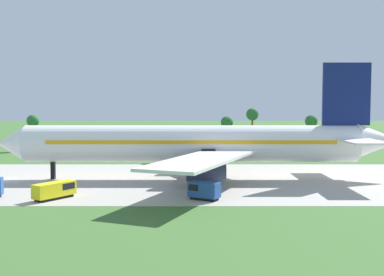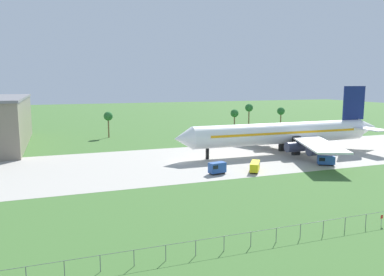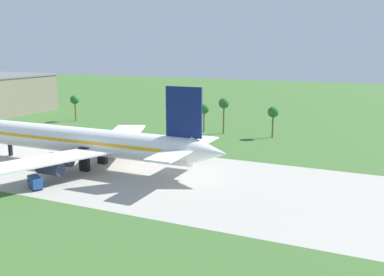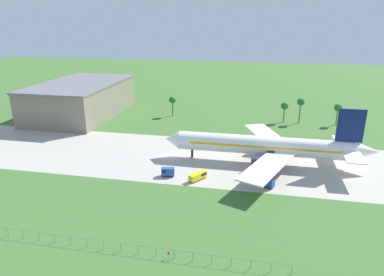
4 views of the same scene
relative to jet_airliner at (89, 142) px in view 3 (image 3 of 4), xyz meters
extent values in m
cylinder|color=white|center=(-1.81, 0.00, 0.07)|extent=(59.20, 6.54, 6.54)
cone|color=white|center=(31.89, 0.00, 0.56)|extent=(8.18, 6.22, 6.22)
cube|color=#EFA314|center=(-1.81, 0.00, 0.56)|extent=(50.32, 6.67, 0.65)
cube|color=navy|center=(25.83, 0.00, 8.90)|extent=(8.51, 0.50, 11.12)
cube|color=white|center=(26.16, 0.00, 1.05)|extent=(5.89, 26.17, 0.30)
cube|color=white|center=(0.11, -14.59, -1.07)|extent=(18.82, 30.25, 0.44)
cube|color=white|center=(0.11, 14.59, -1.07)|extent=(18.82, 30.25, 0.44)
cylinder|color=#2D334C|center=(-2.19, -7.85, -2.95)|extent=(5.89, 2.94, 2.94)
cylinder|color=#2D334C|center=(0.46, -14.39, -2.95)|extent=(5.89, 2.94, 2.94)
cylinder|color=#2D334C|center=(-2.19, 7.85, -2.95)|extent=(5.89, 2.94, 2.94)
cylinder|color=#2D334C|center=(0.46, 14.39, -2.95)|extent=(5.89, 2.94, 2.94)
cube|color=black|center=(-26.67, 0.00, -3.48)|extent=(0.70, 0.90, 5.79)
cube|color=black|center=(1.15, -3.60, -3.48)|extent=(2.40, 1.20, 5.79)
cube|color=black|center=(1.15, 3.60, -3.48)|extent=(2.40, 1.20, 5.79)
cube|color=black|center=(0.06, -18.57, -6.18)|extent=(4.11, 3.42, 0.40)
cube|color=#234C99|center=(0.06, -18.57, -4.92)|extent=(4.78, 3.92, 2.12)
cube|color=black|center=(-0.98, -17.97, -4.60)|extent=(2.34, 2.53, 0.90)
cylinder|color=brown|center=(32.85, 53.16, -2.40)|extent=(0.56, 0.56, 7.95)
sphere|color=#28662D|center=(32.85, 53.16, 2.17)|extent=(3.60, 3.60, 3.60)
cylinder|color=brown|center=(8.46, 53.16, -2.58)|extent=(0.56, 0.56, 7.60)
sphere|color=#28662D|center=(8.46, 53.16, 1.82)|extent=(3.60, 3.60, 3.60)
cylinder|color=brown|center=(-47.69, 53.16, -2.36)|extent=(0.56, 0.56, 8.04)
sphere|color=#28662D|center=(-47.69, 53.16, 2.27)|extent=(3.60, 3.60, 3.60)
cylinder|color=brown|center=(15.79, 53.16, -1.41)|extent=(0.56, 0.56, 9.93)
sphere|color=#28662D|center=(15.79, 53.16, 4.16)|extent=(3.60, 3.60, 3.60)
camera|label=1|loc=(-1.66, -85.78, 7.19)|focal=45.00mm
camera|label=2|loc=(-67.35, -98.34, 15.79)|focal=35.00mm
camera|label=3|loc=(65.22, -83.12, 22.67)|focal=40.00mm
camera|label=4|loc=(-3.82, -114.04, 41.73)|focal=32.00mm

